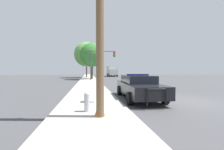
# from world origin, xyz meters

# --- Properties ---
(ground_plane) EXTENTS (110.00, 110.00, 0.00)m
(ground_plane) POSITION_xyz_m (0.00, 0.00, 0.00)
(ground_plane) COLOR #474749
(sidewalk_left) EXTENTS (3.00, 110.00, 0.13)m
(sidewalk_left) POSITION_xyz_m (-5.10, 0.00, 0.07)
(sidewalk_left) COLOR #ADA89E
(sidewalk_left) RESTS_ON ground_plane
(police_car) EXTENTS (2.20, 5.10, 1.48)m
(police_car) POSITION_xyz_m (-2.24, 1.07, 0.74)
(police_car) COLOR black
(police_car) RESTS_ON ground_plane
(fire_hydrant) EXTENTS (0.52, 0.23, 0.75)m
(fire_hydrant) POSITION_xyz_m (-5.27, -1.78, 0.53)
(fire_hydrant) COLOR #B7BCC1
(fire_hydrant) RESTS_ON sidewalk_left
(utility_pole) EXTENTS (1.40, 0.26, 6.61)m
(utility_pole) POSITION_xyz_m (-4.83, -2.48, 3.54)
(utility_pole) COLOR brown
(utility_pole) RESTS_ON sidewalk_left
(traffic_light) EXTENTS (4.22, 0.35, 4.95)m
(traffic_light) POSITION_xyz_m (-3.08, 17.63, 3.67)
(traffic_light) COLOR #424247
(traffic_light) RESTS_ON sidewalk_left
(car_background_distant) EXTENTS (2.14, 4.71, 1.31)m
(car_background_distant) POSITION_xyz_m (2.60, 39.51, 0.72)
(car_background_distant) COLOR slate
(car_background_distant) RESTS_ON ground_plane
(box_truck) EXTENTS (2.65, 7.28, 2.99)m
(box_truck) POSITION_xyz_m (1.66, 35.90, 1.61)
(box_truck) COLOR #B7B7BC
(box_truck) RESTS_ON ground_plane
(tree_sidewalk_mid) EXTENTS (4.51, 4.51, 6.76)m
(tree_sidewalk_mid) POSITION_xyz_m (-4.50, 20.91, 4.63)
(tree_sidewalk_mid) COLOR #4C3823
(tree_sidewalk_mid) RESTS_ON sidewalk_left
(tree_sidewalk_far) EXTENTS (5.72, 5.72, 8.24)m
(tree_sidewalk_far) POSITION_xyz_m (-5.58, 28.20, 5.50)
(tree_sidewalk_far) COLOR brown
(tree_sidewalk_far) RESTS_ON sidewalk_left
(traffic_cone) EXTENTS (0.36, 0.36, 0.59)m
(traffic_cone) POSITION_xyz_m (-4.84, -2.41, 0.43)
(traffic_cone) COLOR orange
(traffic_cone) RESTS_ON sidewalk_left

